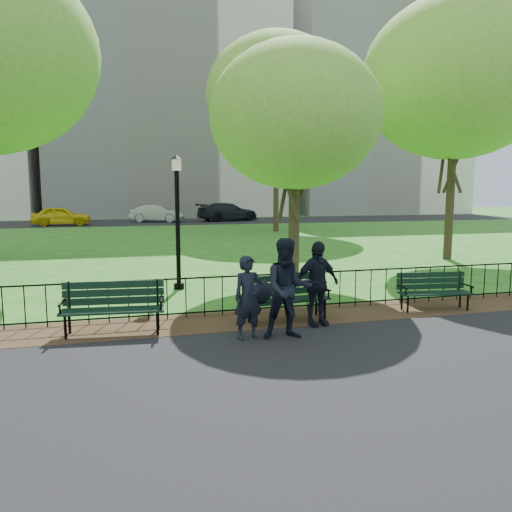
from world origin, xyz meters
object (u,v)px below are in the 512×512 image
object	(u,v)px
park_bench_right_a	(433,287)
tree_near_e	(295,116)
tree_mid_e	(456,79)
taxi	(61,216)
tree_far_e	(277,95)
person_mid	(288,289)
sedan_silver	(157,214)
park_bench_main	(275,292)
person_left	(248,298)
lamppost	(178,217)
person_right	(317,284)
park_bench_left_a	(113,302)
sedan_dark	(228,212)

from	to	relation	value
park_bench_right_a	tree_near_e	distance (m)	6.48
tree_mid_e	taxi	distance (m)	30.07
tree_far_e	person_mid	distance (m)	25.37
sedan_silver	park_bench_main	bearing A→B (deg)	-159.56
person_left	lamppost	bearing A→B (deg)	88.86
taxi	tree_mid_e	bearing A→B (deg)	-146.14
tree_mid_e	person_right	bearing A→B (deg)	-138.32
tree_mid_e	person_right	distance (m)	13.24
park_bench_right_a	tree_far_e	size ratio (longest dim) A/B	0.13
lamppost	sedan_silver	world-z (taller)	lamppost
taxi	person_right	bearing A→B (deg)	-166.95
tree_mid_e	person_mid	xyz separation A→B (m)	(-9.63, -8.50, -6.03)
person_left	sedan_silver	xyz separation A→B (m)	(0.77, 34.54, -0.05)
park_bench_right_a	taxi	xyz separation A→B (m)	(-11.38, 31.23, 0.22)
person_mid	taxi	bearing A→B (deg)	108.89
park_bench_left_a	sedan_dark	xyz separation A→B (m)	(9.38, 33.70, 0.18)
person_mid	sedan_silver	world-z (taller)	person_mid
tree_near_e	tree_far_e	world-z (taller)	tree_far_e
park_bench_right_a	person_left	size ratio (longest dim) A/B	1.10
park_bench_right_a	person_mid	bearing A→B (deg)	-154.54
lamppost	park_bench_main	bearing A→B (deg)	-69.36
sedan_dark	taxi	bearing A→B (deg)	85.76
person_left	person_mid	xyz separation A→B (m)	(0.72, -0.15, 0.16)
person_mid	person_right	bearing A→B (deg)	45.04
park_bench_left_a	sedan_silver	size ratio (longest dim) A/B	0.45
park_bench_left_a	person_left	size ratio (longest dim) A/B	1.27
tree_far_e	taxi	distance (m)	19.01
tree_far_e	sedan_silver	bearing A→B (deg)	120.89
taxi	sedan_dark	distance (m)	13.86
person_right	sedan_silver	distance (m)	34.01
park_bench_left_a	park_bench_right_a	world-z (taller)	park_bench_left_a
tree_near_e	park_bench_right_a	bearing A→B (deg)	-67.13
park_bench_left_a	person_mid	world-z (taller)	person_mid
tree_near_e	person_right	xyz separation A→B (m)	(-1.26, -4.98, -4.03)
person_mid	park_bench_left_a	bearing A→B (deg)	165.35
tree_near_e	tree_far_e	distance (m)	18.51
park_bench_main	person_right	size ratio (longest dim) A/B	1.10
person_mid	sedan_silver	bearing A→B (deg)	95.96
park_bench_main	tree_near_e	size ratio (longest dim) A/B	0.27
tree_near_e	person_mid	xyz separation A→B (m)	(-2.12, -5.67, -3.96)
lamppost	taxi	size ratio (longest dim) A/B	0.85
park_bench_main	park_bench_left_a	world-z (taller)	park_bench_left_a
person_mid	sedan_dark	bearing A→B (deg)	85.91
tree_mid_e	tree_far_e	xyz separation A→B (m)	(-2.62, 14.58, 1.84)
park_bench_left_a	person_right	xyz separation A→B (m)	(3.99, -0.50, 0.25)
lamppost	tree_mid_e	size ratio (longest dim) A/B	0.37
lamppost	tree_far_e	size ratio (longest dim) A/B	0.29
person_right	person_left	bearing A→B (deg)	-171.31
person_mid	person_right	world-z (taller)	person_mid
park_bench_left_a	sedan_dark	size ratio (longest dim) A/B	0.36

